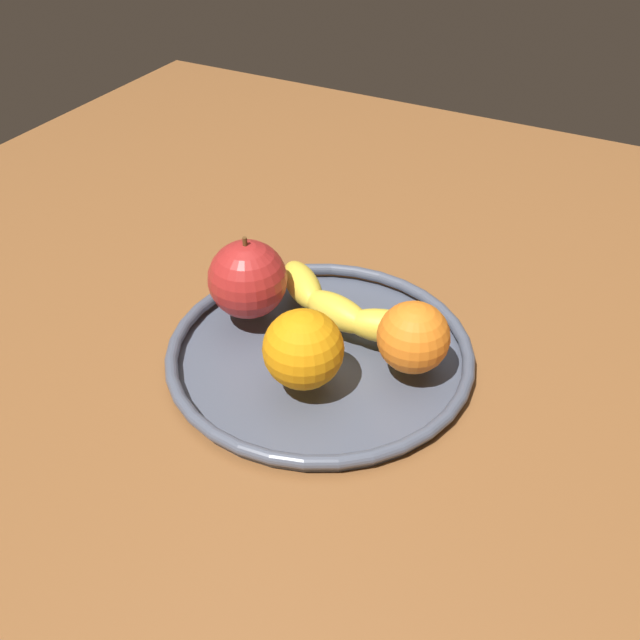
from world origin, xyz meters
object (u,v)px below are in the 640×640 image
fruit_bowl (320,353)px  banana (343,307)px  orange_center (413,337)px  apple (248,279)px  orange_front_left (303,349)px

fruit_bowl → banana: bearing=87.9°
fruit_bowl → orange_center: bearing=8.6°
fruit_bowl → apple: (-8.67, 1.48, 4.75)cm
fruit_bowl → orange_front_left: size_ratio=4.09×
orange_front_left → orange_center: (7.63, 6.23, -0.29)cm
fruit_bowl → orange_center: size_ratio=4.45×
fruit_bowl → banana: banana is taller
fruit_bowl → orange_center: orange_center is taller
apple → orange_center: apple is taller
fruit_bowl → apple: apple is taller
apple → orange_center: bearing=-0.6°
banana → orange_front_left: 9.56cm
orange_front_left → orange_center: orange_front_left is taller
orange_front_left → banana: bearing=95.0°
banana → orange_front_left: (0.81, -9.33, 1.95)cm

